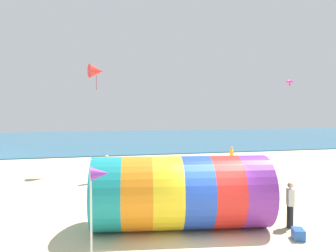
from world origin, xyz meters
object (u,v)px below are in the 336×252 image
kite_magenta_parafoil (290,82)px  bystander_near_water (93,170)px  bystander_far_left (232,157)px  cooler_box (298,234)px  bystander_mid_beach (107,169)px  kite_red_delta (96,71)px  giant_inflatable_tube (181,192)px  beach_flag (99,179)px  kite_handler (290,204)px

kite_magenta_parafoil → bystander_near_water: (-14.62, -1.81, -5.79)m
bystander_far_left → cooler_box: 13.95m
bystander_far_left → bystander_near_water: bearing=-164.6°
bystander_near_water → bystander_mid_beach: bearing=-32.0°
kite_red_delta → bystander_near_water: bearing=-94.9°
giant_inflatable_tube → bystander_far_left: size_ratio=4.02×
bystander_near_water → cooler_box: bearing=-57.7°
kite_magenta_parafoil → bystander_mid_beach: kite_magenta_parafoil is taller
kite_magenta_parafoil → beach_flag: size_ratio=0.31×
kite_handler → kite_magenta_parafoil: size_ratio=1.89×
bystander_mid_beach → beach_flag: (-0.80, -11.33, 1.74)m
bystander_far_left → kite_handler: bearing=-104.9°
kite_red_delta → bystander_near_water: kite_red_delta is taller
kite_red_delta → bystander_far_left: kite_red_delta is taller
bystander_near_water → beach_flag: 11.97m
kite_magenta_parafoil → bystander_near_water: 15.83m
bystander_mid_beach → kite_magenta_parafoil: bearing=9.5°
bystander_near_water → beach_flag: bearing=-90.0°
bystander_far_left → beach_flag: bearing=-125.3°
kite_red_delta → bystander_far_left: 11.96m
kite_magenta_parafoil → kite_red_delta: kite_red_delta is taller
beach_flag → cooler_box: 7.26m
bystander_near_water → bystander_far_left: size_ratio=0.96×
beach_flag → kite_handler: bearing=18.3°
cooler_box → bystander_far_left: bearing=74.6°
giant_inflatable_tube → kite_handler: 4.13m
kite_red_delta → beach_flag: size_ratio=0.62×
kite_magenta_parafoil → beach_flag: 20.39m
giant_inflatable_tube → kite_red_delta: bearing=102.5°
bystander_far_left → cooler_box: size_ratio=3.28×
giant_inflatable_tube → cooler_box: giant_inflatable_tube is taller
giant_inflatable_tube → kite_handler: bearing=-13.1°
giant_inflatable_tube → bystander_mid_beach: bearing=106.0°
kite_magenta_parafoil → giant_inflatable_tube: bearing=-138.0°
kite_red_delta → bystander_far_left: (10.05, -1.08, -6.39)m
kite_handler → bystander_mid_beach: size_ratio=0.97×
kite_magenta_parafoil → bystander_near_water: size_ratio=0.56×
giant_inflatable_tube → kite_magenta_parafoil: 16.37m
kite_red_delta → bystander_mid_beach: 7.76m
kite_handler → kite_magenta_parafoil: kite_magenta_parafoil is taller
kite_magenta_parafoil → bystander_far_left: (-4.23, 1.05, -5.75)m
beach_flag → bystander_near_water: bearing=90.0°
kite_handler → bystander_near_water: 11.85m
bystander_mid_beach → beach_flag: size_ratio=0.60×
cooler_box → kite_magenta_parafoil: bearing=57.4°
giant_inflatable_tube → bystander_mid_beach: (-2.31, 8.06, -0.43)m
bystander_near_water → cooler_box: (6.69, -10.57, -0.65)m
giant_inflatable_tube → beach_flag: bearing=-133.5°
kite_red_delta → bystander_mid_beach: kite_red_delta is taller
beach_flag → cooler_box: (6.70, 1.27, -2.48)m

